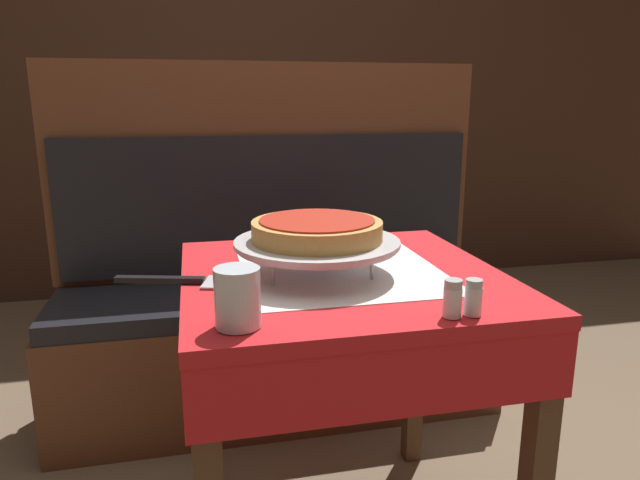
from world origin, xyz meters
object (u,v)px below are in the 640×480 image
Objects in this scene: dining_table_front at (342,316)px; condiment_caddy at (240,170)px; dining_table_rear at (237,201)px; booth_bench at (277,311)px; pizza_server at (188,281)px; pizza_pan_stand at (317,244)px; salt_shaker at (453,299)px; pepper_shaker at (473,298)px; water_glass_near at (238,297)px; deep_dish_pizza at (317,230)px.

condiment_caddy is (-0.09, 1.59, 0.15)m from dining_table_front.
condiment_caddy is at bearing 66.10° from dining_table_rear.
pizza_server is (-0.30, -0.76, 0.38)m from booth_bench.
booth_bench reaches higher than pizza_pan_stand.
booth_bench is at bearing -84.83° from dining_table_rear.
pizza_pan_stand is at bearing -88.05° from dining_table_rear.
dining_table_front is 10.75× the size of salt_shaker.
pepper_shaker is (0.27, -1.85, 0.13)m from dining_table_rear.
pizza_server is 2.84× the size of water_glass_near.
salt_shaker is (0.37, -0.04, -0.02)m from water_glass_near.
pepper_shaker is (0.41, -0.04, -0.02)m from water_glass_near.
pepper_shaker is at bearing 0.00° from salt_shaker.
booth_bench is at bearing 88.61° from deep_dish_pizza.
dining_table_front is 1.60m from condiment_caddy.
salt_shaker is at bearing -82.87° from dining_table_rear.
condiment_caddy is (0.16, 1.86, -0.01)m from water_glass_near.
pizza_server is at bearing 148.90° from pepper_shaker.
dining_table_front is at bearing 1.70° from pizza_server.
dining_table_front is 0.19m from pizza_pan_stand.
salt_shaker is at bearing -59.14° from pizza_pan_stand.
booth_bench is (0.07, -0.79, -0.28)m from dining_table_rear.
booth_bench is at bearing 78.29° from water_glass_near.
dining_table_rear is at bearing 91.95° from deep_dish_pizza.
deep_dish_pizza reaches higher than water_glass_near.
booth_bench reaches higher than deep_dish_pizza.
water_glass_near is (-0.25, -0.27, 0.16)m from dining_table_front.
water_glass_near is at bearing -126.63° from deep_dish_pizza.
booth_bench is 23.48× the size of pepper_shaker.
dining_table_rear is 12.86× the size of pepper_shaker.
booth_bench is (-0.04, 0.75, -0.27)m from dining_table_front.
deep_dish_pizza is (-0.02, -0.76, 0.47)m from booth_bench.
pepper_shaker is 0.39× the size of condiment_caddy.
booth_bench is 0.90m from pizza_server.
water_glass_near is (-0.19, -0.26, -0.05)m from deep_dish_pizza.
pepper_shaker is at bearing -62.84° from dining_table_front.
condiment_caddy is (-0.25, 1.90, 0.01)m from pepper_shaker.
dining_table_rear is at bearing 85.56° from water_glass_near.
deep_dish_pizza is (0.05, -1.55, 0.20)m from dining_table_rear.
dining_table_rear is at bearing 98.35° from pepper_shaker.
dining_table_rear is 1.56m from pizza_pan_stand.
pizza_pan_stand is 5.28× the size of salt_shaker.
salt_shaker is at bearing 180.00° from pepper_shaker.
condiment_caddy is at bearing 81.22° from pizza_server.
dining_table_front is at bearing -85.81° from dining_table_rear.
deep_dish_pizza is at bearing 0.00° from pizza_pan_stand.
dining_table_front is 1.55m from dining_table_rear.
condiment_caddy reaches higher than pizza_pan_stand.
pizza_server reaches higher than dining_table_front.
water_glass_near is at bearing -72.13° from pizza_server.
deep_dish_pizza is (-0.06, -0.01, 0.21)m from dining_table_front.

